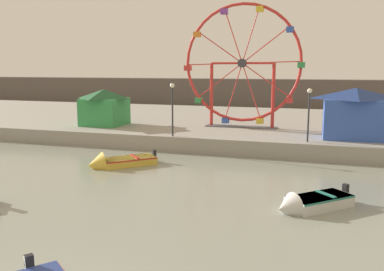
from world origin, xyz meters
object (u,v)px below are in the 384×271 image
(motorboat_pale_grey, at_px, (309,203))
(carnival_booth_green_kiosk, at_px, (104,106))
(ferris_wheel_red_frame, at_px, (242,66))
(motorboat_mustard_yellow, at_px, (115,162))
(carnival_booth_blue_tent, at_px, (355,112))
(promenade_lamp_far, at_px, (309,107))
(promenade_lamp_near, at_px, (172,102))

(motorboat_pale_grey, relative_size, carnival_booth_green_kiosk, 0.96)
(motorboat_pale_grey, relative_size, ferris_wheel_red_frame, 0.35)
(ferris_wheel_red_frame, bearing_deg, motorboat_mustard_yellow, -116.16)
(carnival_booth_green_kiosk, bearing_deg, motorboat_pale_grey, -37.81)
(motorboat_mustard_yellow, distance_m, ferris_wheel_red_frame, 14.10)
(carnival_booth_blue_tent, height_order, promenade_lamp_far, promenade_lamp_far)
(carnival_booth_green_kiosk, xyz_separation_m, promenade_lamp_far, (17.10, -3.14, 0.75))
(motorboat_mustard_yellow, relative_size, carnival_booth_blue_tent, 0.86)
(motorboat_mustard_yellow, xyz_separation_m, promenade_lamp_far, (11.21, 6.06, 3.24))
(motorboat_mustard_yellow, distance_m, carnival_booth_green_kiosk, 11.20)
(motorboat_mustard_yellow, bearing_deg, carnival_booth_green_kiosk, -102.63)
(ferris_wheel_red_frame, height_order, promenade_lamp_near, ferris_wheel_red_frame)
(motorboat_mustard_yellow, height_order, motorboat_pale_grey, motorboat_mustard_yellow)
(promenade_lamp_near, bearing_deg, carnival_booth_blue_tent, 13.05)
(motorboat_mustard_yellow, xyz_separation_m, ferris_wheel_red_frame, (5.64, 11.48, 5.94))
(carnival_booth_green_kiosk, height_order, promenade_lamp_far, promenade_lamp_far)
(motorboat_pale_grey, height_order, promenade_lamp_far, promenade_lamp_far)
(carnival_booth_blue_tent, bearing_deg, carnival_booth_green_kiosk, 176.00)
(motorboat_pale_grey, height_order, ferris_wheel_red_frame, ferris_wheel_red_frame)
(promenade_lamp_near, distance_m, promenade_lamp_far, 9.46)
(carnival_booth_blue_tent, xyz_separation_m, carnival_booth_green_kiosk, (-20.15, 0.84, -0.23))
(motorboat_mustard_yellow, bearing_deg, carnival_booth_blue_tent, 165.10)
(carnival_booth_green_kiosk, bearing_deg, carnival_booth_blue_tent, -2.24)
(ferris_wheel_red_frame, xyz_separation_m, carnival_booth_blue_tent, (8.62, -3.13, -3.23))
(motorboat_mustard_yellow, height_order, carnival_booth_green_kiosk, carnival_booth_green_kiosk)
(motorboat_mustard_yellow, xyz_separation_m, carnival_booth_blue_tent, (14.26, 8.35, 2.72))
(carnival_booth_blue_tent, bearing_deg, promenade_lamp_far, -144.62)
(promenade_lamp_near, relative_size, promenade_lamp_far, 1.07)
(carnival_booth_green_kiosk, bearing_deg, promenade_lamp_near, -25.87)
(carnival_booth_blue_tent, relative_size, promenade_lamp_near, 1.23)
(promenade_lamp_near, xyz_separation_m, promenade_lamp_far, (9.44, 0.60, -0.14))
(promenade_lamp_far, bearing_deg, ferris_wheel_red_frame, 135.77)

